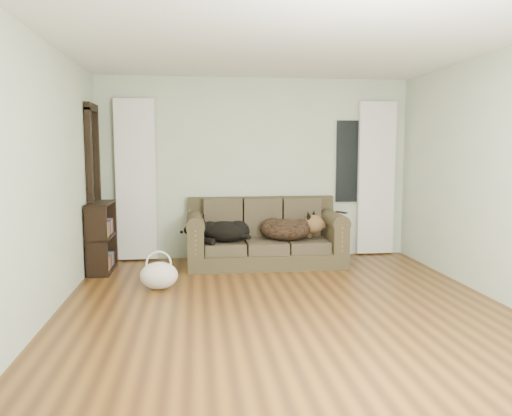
{
  "coord_description": "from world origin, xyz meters",
  "views": [
    {
      "loc": [
        -0.87,
        -4.72,
        1.58
      ],
      "look_at": [
        -0.1,
        1.6,
        0.83
      ],
      "focal_mm": 35.0,
      "sensor_mm": 36.0,
      "label": 1
    }
  ],
  "objects": [
    {
      "name": "dog_black_lab",
      "position": [
        -0.52,
        1.87,
        0.48
      ],
      "size": [
        0.79,
        0.66,
        0.28
      ],
      "primitive_type": "ellipsoid",
      "rotation": [
        0.0,
        0.0,
        -0.34
      ],
      "color": "black",
      "rests_on": "sofa"
    },
    {
      "name": "curtain_left",
      "position": [
        -1.7,
        2.42,
        1.15
      ],
      "size": [
        0.55,
        0.08,
        2.25
      ],
      "primitive_type": "cube",
      "color": "white",
      "rests_on": "ground"
    },
    {
      "name": "floor",
      "position": [
        0.0,
        0.0,
        0.0
      ],
      "size": [
        5.0,
        5.0,
        0.0
      ],
      "primitive_type": "plane",
      "color": "#472914",
      "rests_on": "ground"
    },
    {
      "name": "tv_remote",
      "position": [
        1.09,
        1.79,
        0.73
      ],
      "size": [
        0.12,
        0.18,
        0.02
      ],
      "primitive_type": "cube",
      "rotation": [
        0.0,
        0.0,
        0.45
      ],
      "color": "black",
      "rests_on": "sofa"
    },
    {
      "name": "wall_right",
      "position": [
        2.25,
        0.0,
        1.3
      ],
      "size": [
        0.04,
        5.0,
        2.6
      ],
      "primitive_type": "cube",
      "color": "beige",
      "rests_on": "ground"
    },
    {
      "name": "sofa",
      "position": [
        0.07,
        1.97,
        0.45
      ],
      "size": [
        2.11,
        0.91,
        0.86
      ],
      "primitive_type": "cube",
      "color": "#3D3422",
      "rests_on": "floor"
    },
    {
      "name": "wall_back",
      "position": [
        0.0,
        2.5,
        1.3
      ],
      "size": [
        4.5,
        0.04,
        2.6
      ],
      "primitive_type": "cube",
      "color": "beige",
      "rests_on": "ground"
    },
    {
      "name": "bookshelf",
      "position": [
        -2.09,
        1.83,
        0.5
      ],
      "size": [
        0.3,
        0.73,
        0.9
      ],
      "primitive_type": "cube",
      "rotation": [
        0.0,
        0.0,
        -0.05
      ],
      "color": "black",
      "rests_on": "floor"
    },
    {
      "name": "wall_left",
      "position": [
        -2.25,
        0.0,
        1.3
      ],
      "size": [
        0.04,
        5.0,
        2.6
      ],
      "primitive_type": "cube",
      "color": "beige",
      "rests_on": "ground"
    },
    {
      "name": "tote_bag",
      "position": [
        -1.3,
        0.89,
        0.16
      ],
      "size": [
        0.53,
        0.48,
        0.31
      ],
      "primitive_type": "ellipsoid",
      "rotation": [
        0.0,
        0.0,
        -0.41
      ],
      "color": "silver",
      "rests_on": "floor"
    },
    {
      "name": "door_casing",
      "position": [
        -2.2,
        2.05,
        1.05
      ],
      "size": [
        0.07,
        0.6,
        2.1
      ],
      "primitive_type": "cube",
      "color": "black",
      "rests_on": "ground"
    },
    {
      "name": "window_pane",
      "position": [
        1.45,
        2.47,
        1.4
      ],
      "size": [
        0.5,
        0.03,
        1.2
      ],
      "primitive_type": "cube",
      "color": "black",
      "rests_on": "wall_back"
    },
    {
      "name": "ceiling",
      "position": [
        0.0,
        0.0,
        2.6
      ],
      "size": [
        5.0,
        5.0,
        0.0
      ],
      "primitive_type": "plane",
      "color": "white",
      "rests_on": "ground"
    },
    {
      "name": "dog_shepherd",
      "position": [
        0.38,
        1.89,
        0.49
      ],
      "size": [
        0.87,
        0.77,
        0.32
      ],
      "primitive_type": "ellipsoid",
      "rotation": [
        0.0,
        0.0,
        2.72
      ],
      "color": "black",
      "rests_on": "sofa"
    },
    {
      "name": "curtain_right",
      "position": [
        1.8,
        2.42,
        1.15
      ],
      "size": [
        0.55,
        0.08,
        2.25
      ],
      "primitive_type": "cube",
      "color": "white",
      "rests_on": "ground"
    }
  ]
}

